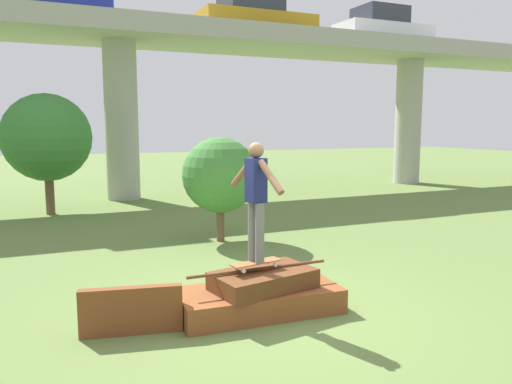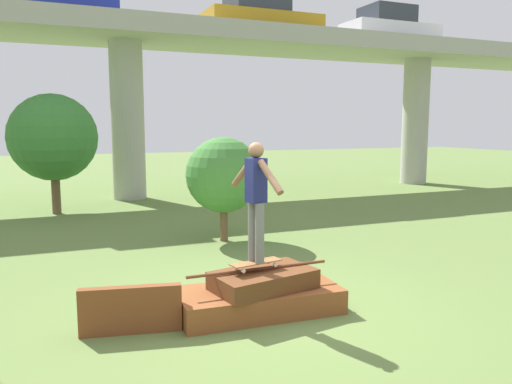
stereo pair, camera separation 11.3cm
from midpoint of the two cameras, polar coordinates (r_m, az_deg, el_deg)
The scene contains 10 objects.
ground_plane at distance 6.91m, azimuth -0.15°, elevation -13.54°, with size 80.00×80.00×0.00m, color olive.
scrap_pile at distance 6.82m, azimuth -0.02°, elevation -11.64°, with size 2.21×1.08×0.62m.
scrap_plank_loose at distance 6.33m, azimuth -14.57°, elevation -13.00°, with size 1.21×0.37×0.58m.
skateboard at distance 6.66m, azimuth -0.49°, elevation -8.09°, with size 0.75×0.34×0.09m.
skater at distance 6.47m, azimuth -0.50°, elevation -0.22°, with size 0.30×1.13×1.57m.
highway_overpass at distance 17.69m, azimuth -15.59°, elevation 15.82°, with size 44.00×3.77×5.88m.
car_on_overpass_left at distance 22.47m, azimuth 14.08°, elevation 17.58°, with size 4.01×1.73×1.46m.
car_on_overpass_right at distance 19.33m, azimuth -0.39°, elevation 19.32°, with size 4.26×1.89×1.34m.
tree_behind_left at distance 10.70m, azimuth -4.44°, elevation 1.92°, with size 1.62×1.62×2.25m.
tree_behind_right at distance 15.09m, azimuth -23.00°, elevation 5.74°, with size 2.43×2.43×3.38m.
Camera 1 is at (-2.61, -5.89, 2.50)m, focal length 35.00 mm.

